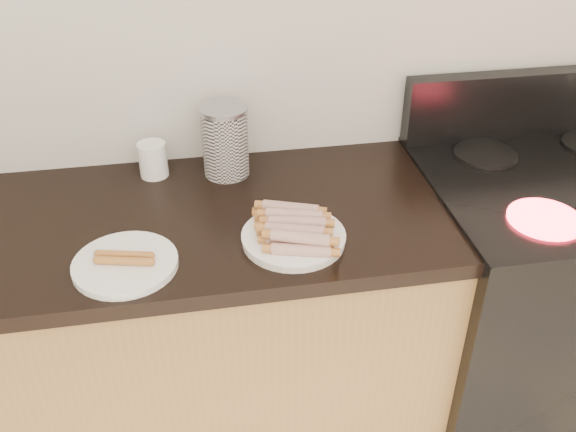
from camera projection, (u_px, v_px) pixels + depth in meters
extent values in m
cube|color=silver|center=(266.00, 15.00, 1.67)|extent=(4.00, 0.04, 2.60)
cube|color=olive|center=(41.00, 371.00, 1.80)|extent=(2.20, 0.59, 0.86)
cube|color=black|center=(1.00, 242.00, 1.55)|extent=(2.20, 0.62, 0.04)
cube|color=black|center=(535.00, 308.00, 1.99)|extent=(0.76, 0.65, 0.90)
cube|color=black|center=(571.00, 181.00, 1.74)|extent=(0.76, 0.65, 0.01)
cube|color=black|center=(528.00, 103.00, 1.91)|extent=(0.76, 0.06, 0.20)
cylinder|color=#FF1E2D|center=(545.00, 219.00, 1.57)|extent=(0.18, 0.18, 0.01)
cylinder|color=black|center=(486.00, 154.00, 1.84)|extent=(0.18, 0.18, 0.01)
cylinder|color=white|center=(294.00, 239.00, 1.51)|extent=(0.25, 0.25, 0.02)
cylinder|color=white|center=(125.00, 264.00, 1.43)|extent=(0.26, 0.26, 0.02)
cylinder|color=maroon|center=(300.00, 251.00, 1.43)|extent=(0.14, 0.07, 0.03)
cylinder|color=maroon|center=(297.00, 243.00, 1.46)|extent=(0.14, 0.07, 0.03)
cylinder|color=maroon|center=(295.00, 235.00, 1.49)|extent=(0.14, 0.07, 0.03)
cylinder|color=maroon|center=(292.00, 227.00, 1.51)|extent=(0.14, 0.07, 0.03)
cylinder|color=maroon|center=(290.00, 220.00, 1.54)|extent=(0.14, 0.07, 0.03)
cylinder|color=maroon|center=(288.00, 213.00, 1.56)|extent=(0.14, 0.07, 0.03)
cylinder|color=maroon|center=(299.00, 238.00, 1.43)|extent=(0.14, 0.07, 0.03)
cylinder|color=maroon|center=(296.00, 230.00, 1.46)|extent=(0.14, 0.07, 0.03)
cylinder|color=maroon|center=(294.00, 223.00, 1.48)|extent=(0.14, 0.07, 0.03)
cylinder|color=maroon|center=(291.00, 215.00, 1.51)|extent=(0.14, 0.07, 0.03)
cylinder|color=maroon|center=(289.00, 208.00, 1.53)|extent=(0.14, 0.07, 0.03)
cylinder|color=#D37F53|center=(124.00, 261.00, 1.41)|extent=(0.12, 0.05, 0.02)
cylinder|color=#D37F53|center=(124.00, 255.00, 1.43)|extent=(0.12, 0.05, 0.02)
cylinder|color=silver|center=(225.00, 143.00, 1.73)|extent=(0.12, 0.12, 0.19)
cylinder|color=silver|center=(223.00, 109.00, 1.68)|extent=(0.13, 0.13, 0.01)
cylinder|color=silver|center=(153.00, 160.00, 1.75)|extent=(0.09, 0.09, 0.10)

